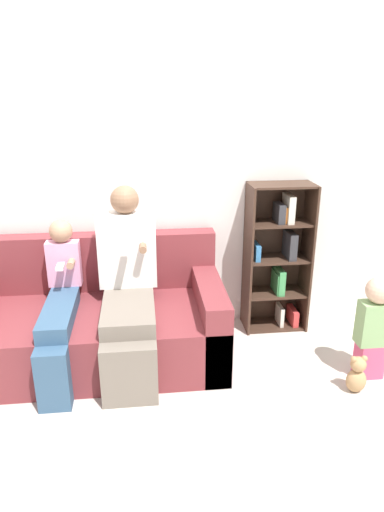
{
  "coord_description": "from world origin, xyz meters",
  "views": [
    {
      "loc": [
        0.19,
        -2.49,
        1.92
      ],
      "look_at": [
        0.54,
        0.63,
        0.76
      ],
      "focal_mm": 32.0,
      "sensor_mm": 36.0,
      "label": 1
    }
  ],
  "objects_px": {
    "toddler_standing": "(374,324)",
    "teddy_bear": "(357,375)",
    "couch": "(95,324)",
    "adult_seated": "(128,281)",
    "child_seated": "(59,306)",
    "bookshelf": "(278,256)"
  },
  "relations": [
    {
      "from": "adult_seated",
      "to": "teddy_bear",
      "type": "xyz_separation_m",
      "value": [
        1.5,
        -0.55,
        -0.51
      ]
    },
    {
      "from": "child_seated",
      "to": "teddy_bear",
      "type": "relative_size",
      "value": 3.77
    },
    {
      "from": "toddler_standing",
      "to": "teddy_bear",
      "type": "bearing_deg",
      "value": -134.78
    },
    {
      "from": "toddler_standing",
      "to": "couch",
      "type": "bearing_deg",
      "value": 166.55
    },
    {
      "from": "bookshelf",
      "to": "teddy_bear",
      "type": "height_order",
      "value": "bookshelf"
    },
    {
      "from": "couch",
      "to": "adult_seated",
      "type": "relative_size",
      "value": 1.47
    },
    {
      "from": "child_seated",
      "to": "teddy_bear",
      "type": "height_order",
      "value": "child_seated"
    },
    {
      "from": "child_seated",
      "to": "bookshelf",
      "type": "distance_m",
      "value": 1.76
    },
    {
      "from": "adult_seated",
      "to": "teddy_bear",
      "type": "relative_size",
      "value": 4.68
    },
    {
      "from": "bookshelf",
      "to": "adult_seated",
      "type": "bearing_deg",
      "value": -160.7
    },
    {
      "from": "toddler_standing",
      "to": "teddy_bear",
      "type": "distance_m",
      "value": 0.37
    },
    {
      "from": "adult_seated",
      "to": "child_seated",
      "type": "xyz_separation_m",
      "value": [
        -0.47,
        -0.07,
        -0.13
      ]
    },
    {
      "from": "teddy_bear",
      "to": "couch",
      "type": "bearing_deg",
      "value": 160.27
    },
    {
      "from": "bookshelf",
      "to": "couch",
      "type": "bearing_deg",
      "value": -166.66
    },
    {
      "from": "child_seated",
      "to": "bookshelf",
      "type": "xyz_separation_m",
      "value": [
        1.69,
        0.5,
        0.11
      ]
    },
    {
      "from": "couch",
      "to": "toddler_standing",
      "type": "bearing_deg",
      "value": -13.45
    },
    {
      "from": "couch",
      "to": "toddler_standing",
      "type": "distance_m",
      "value": 1.98
    },
    {
      "from": "adult_seated",
      "to": "bookshelf",
      "type": "xyz_separation_m",
      "value": [
        1.21,
        0.42,
        -0.02
      ]
    },
    {
      "from": "adult_seated",
      "to": "child_seated",
      "type": "relative_size",
      "value": 1.24
    },
    {
      "from": "child_seated",
      "to": "toddler_standing",
      "type": "relative_size",
      "value": 1.37
    },
    {
      "from": "adult_seated",
      "to": "teddy_bear",
      "type": "distance_m",
      "value": 1.68
    },
    {
      "from": "couch",
      "to": "child_seated",
      "type": "relative_size",
      "value": 1.83
    }
  ]
}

